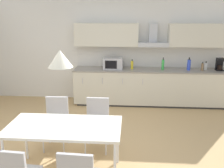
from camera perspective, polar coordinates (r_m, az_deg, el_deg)
The scene contains 16 objects.
ground_plane at distance 4.41m, azimuth -3.71°, elevation -14.84°, with size 9.36×8.05×0.02m, color tan.
wall_back at distance 6.56m, azimuth -0.67°, elevation 8.78°, with size 7.49×0.10×2.87m, color silver.
kitchen_counter at distance 6.39m, azimuth 9.02°, elevation -0.59°, with size 3.90×0.68×0.90m.
backsplash_tile at distance 6.54m, azimuth 9.07°, elevation 6.15°, with size 3.88×0.02×0.52m, color silver.
upper_wall_cabinets at distance 6.32m, azimuth 9.40°, elevation 10.93°, with size 3.88×0.40×0.55m.
microwave at distance 6.24m, azimuth 0.24°, elevation 4.76°, with size 0.48×0.35×0.28m.
coffee_maker at distance 6.62m, azimuth 23.41°, elevation 4.18°, with size 0.18×0.19×0.30m.
bottle_green at distance 6.28m, azimuth 11.56°, elevation 4.40°, with size 0.06×0.06×0.30m.
bottle_white at distance 6.56m, azimuth 20.65°, elevation 3.82°, with size 0.07×0.07×0.21m.
bottle_brown at distance 6.45m, azimuth 19.96°, elevation 3.71°, with size 0.06×0.06×0.21m.
bottle_blue at distance 6.37m, azimuth 17.15°, elevation 4.22°, with size 0.08×0.08×0.32m.
bottle_yellow at distance 6.25m, azimuth 4.60°, elevation 4.39°, with size 0.06×0.06×0.24m.
dining_table at distance 3.54m, azimuth -10.86°, elevation -10.00°, with size 1.56×0.80×0.76m.
chair_far_right at distance 4.25m, azimuth -3.40°, elevation -7.90°, with size 0.40×0.40×0.87m.
chair_far_left at distance 4.39m, azimuth -12.63°, elevation -7.45°, with size 0.41×0.41×0.87m.
pendant_lamp at distance 3.24m, azimuth -11.75°, elevation 5.69°, with size 0.32×0.32×0.22m, color silver.
Camera 1 is at (0.55, -3.76, 2.24)m, focal length 40.00 mm.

